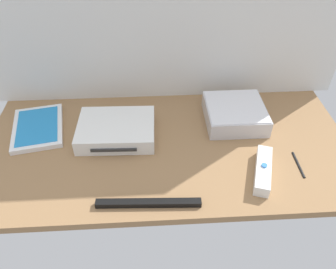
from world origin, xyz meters
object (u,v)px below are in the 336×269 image
game_case (38,127)px  stylus_pen (299,164)px  mini_computer (235,113)px  sensor_bar (148,203)px  game_console (116,130)px  remote_wand (263,170)px

game_case → stylus_pen: bearing=-25.2°
mini_computer → stylus_pen: mini_computer is taller
sensor_bar → mini_computer: bearing=51.5°
game_case → stylus_pen: size_ratio=2.35×
game_case → game_console: bearing=-20.6°
game_case → sensor_bar: 42.45cm
remote_wand → stylus_pen: (10.20, 2.61, -1.16)cm
mini_computer → remote_wand: mini_computer is taller
remote_wand → game_case: bearing=178.8°
game_case → remote_wand: remote_wand is taller
remote_wand → stylus_pen: bearing=32.6°
sensor_bar → stylus_pen: bearing=17.7°
game_console → stylus_pen: (47.06, -14.28, -1.85)cm
stylus_pen → remote_wand: bearing=-165.7°
game_console → remote_wand: game_console is taller
game_console → remote_wand: (36.86, -16.89, -0.69)cm
game_console → stylus_pen: bearing=-15.2°
mini_computer → sensor_bar: bearing=-131.2°
game_console → game_case: 23.21cm
game_console → sensor_bar: bearing=-69.3°
game_console → game_case: size_ratio=1.01×
game_case → sensor_bar: (31.28, -28.70, -0.06)cm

